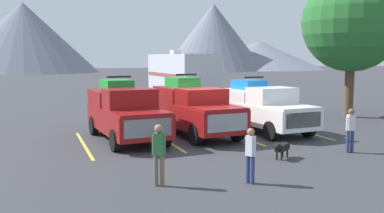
{
  "coord_description": "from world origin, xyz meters",
  "views": [
    {
      "loc": [
        -6.67,
        -16.2,
        3.4
      ],
      "look_at": [
        0.0,
        1.53,
        1.2
      ],
      "focal_mm": 39.65,
      "sensor_mm": 36.0,
      "label": 1
    }
  ],
  "objects_px": {
    "pickup_truck_c": "(263,107)",
    "person_c": "(251,152)",
    "pickup_truck_a": "(125,111)",
    "pickup_truck_b": "(194,108)",
    "dog": "(281,148)",
    "camper_trailer_a": "(181,77)",
    "person_a": "(159,151)",
    "person_b": "(351,127)"
  },
  "relations": [
    {
      "from": "pickup_truck_c",
      "to": "dog",
      "type": "xyz_separation_m",
      "value": [
        -2.17,
        -4.99,
        -0.74
      ]
    },
    {
      "from": "person_c",
      "to": "camper_trailer_a",
      "type": "bearing_deg",
      "value": 76.69
    },
    {
      "from": "person_b",
      "to": "person_c",
      "type": "height_order",
      "value": "person_b"
    },
    {
      "from": "pickup_truck_a",
      "to": "person_c",
      "type": "height_order",
      "value": "pickup_truck_a"
    },
    {
      "from": "dog",
      "to": "pickup_truck_a",
      "type": "bearing_deg",
      "value": 128.3
    },
    {
      "from": "pickup_truck_c",
      "to": "person_b",
      "type": "height_order",
      "value": "pickup_truck_c"
    },
    {
      "from": "pickup_truck_c",
      "to": "person_c",
      "type": "distance_m",
      "value": 8.38
    },
    {
      "from": "pickup_truck_b",
      "to": "person_a",
      "type": "xyz_separation_m",
      "value": [
        -3.56,
        -6.78,
        -0.24
      ]
    },
    {
      "from": "pickup_truck_a",
      "to": "camper_trailer_a",
      "type": "bearing_deg",
      "value": 59.33
    },
    {
      "from": "pickup_truck_c",
      "to": "dog",
      "type": "height_order",
      "value": "pickup_truck_c"
    },
    {
      "from": "camper_trailer_a",
      "to": "person_a",
      "type": "height_order",
      "value": "camper_trailer_a"
    },
    {
      "from": "person_b",
      "to": "camper_trailer_a",
      "type": "bearing_deg",
      "value": 93.69
    },
    {
      "from": "person_b",
      "to": "person_c",
      "type": "distance_m",
      "value": 5.56
    },
    {
      "from": "camper_trailer_a",
      "to": "person_c",
      "type": "relative_size",
      "value": 5.74
    },
    {
      "from": "pickup_truck_a",
      "to": "pickup_truck_c",
      "type": "xyz_separation_m",
      "value": [
        6.35,
        -0.31,
        -0.05
      ]
    },
    {
      "from": "pickup_truck_c",
      "to": "dog",
      "type": "relative_size",
      "value": 6.53
    },
    {
      "from": "pickup_truck_b",
      "to": "pickup_truck_c",
      "type": "height_order",
      "value": "pickup_truck_b"
    },
    {
      "from": "camper_trailer_a",
      "to": "person_a",
      "type": "distance_m",
      "value": 18.16
    },
    {
      "from": "pickup_truck_b",
      "to": "camper_trailer_a",
      "type": "distance_m",
      "value": 10.59
    },
    {
      "from": "person_c",
      "to": "pickup_truck_c",
      "type": "bearing_deg",
      "value": 57.74
    },
    {
      "from": "dog",
      "to": "person_b",
      "type": "bearing_deg",
      "value": -0.26
    },
    {
      "from": "pickup_truck_c",
      "to": "person_a",
      "type": "distance_m",
      "value": 9.38
    },
    {
      "from": "camper_trailer_a",
      "to": "dog",
      "type": "relative_size",
      "value": 10.49
    },
    {
      "from": "pickup_truck_a",
      "to": "person_b",
      "type": "bearing_deg",
      "value": -37.04
    },
    {
      "from": "camper_trailer_a",
      "to": "person_a",
      "type": "bearing_deg",
      "value": -111.1
    },
    {
      "from": "pickup_truck_a",
      "to": "person_c",
      "type": "distance_m",
      "value": 7.63
    },
    {
      "from": "pickup_truck_a",
      "to": "dog",
      "type": "xyz_separation_m",
      "value": [
        4.18,
        -5.3,
        -0.79
      ]
    },
    {
      "from": "pickup_truck_b",
      "to": "person_b",
      "type": "distance_m",
      "value": 6.67
    },
    {
      "from": "pickup_truck_a",
      "to": "person_c",
      "type": "relative_size",
      "value": 3.66
    },
    {
      "from": "pickup_truck_a",
      "to": "pickup_truck_b",
      "type": "height_order",
      "value": "pickup_truck_b"
    },
    {
      "from": "person_a",
      "to": "person_c",
      "type": "distance_m",
      "value": 2.46
    },
    {
      "from": "pickup_truck_c",
      "to": "person_b",
      "type": "bearing_deg",
      "value": -82.2
    },
    {
      "from": "pickup_truck_a",
      "to": "pickup_truck_c",
      "type": "height_order",
      "value": "pickup_truck_a"
    },
    {
      "from": "pickup_truck_a",
      "to": "pickup_truck_b",
      "type": "distance_m",
      "value": 3.08
    },
    {
      "from": "person_b",
      "to": "person_c",
      "type": "relative_size",
      "value": 1.05
    },
    {
      "from": "pickup_truck_b",
      "to": "person_c",
      "type": "distance_m",
      "value": 7.54
    },
    {
      "from": "dog",
      "to": "pickup_truck_c",
      "type": "bearing_deg",
      "value": 66.51
    },
    {
      "from": "pickup_truck_a",
      "to": "camper_trailer_a",
      "type": "distance_m",
      "value": 11.87
    },
    {
      "from": "person_a",
      "to": "person_b",
      "type": "distance_m",
      "value": 7.66
    },
    {
      "from": "camper_trailer_a",
      "to": "pickup_truck_a",
      "type": "bearing_deg",
      "value": -120.67
    },
    {
      "from": "camper_trailer_a",
      "to": "dog",
      "type": "height_order",
      "value": "camper_trailer_a"
    },
    {
      "from": "person_a",
      "to": "person_b",
      "type": "xyz_separation_m",
      "value": [
        7.52,
        1.41,
        -0.04
      ]
    }
  ]
}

